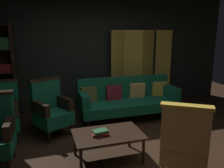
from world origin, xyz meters
name	(u,v)px	position (x,y,z in m)	size (l,w,h in m)	color
ground_plane	(127,154)	(0.00, 0.00, 0.00)	(10.00, 10.00, 0.00)	black
back_wall	(91,51)	(0.00, 2.45, 1.40)	(7.20, 0.10, 2.80)	black
folding_screen	(141,67)	(1.25, 2.32, 0.99)	(1.71, 0.31, 1.90)	#B29338
velvet_couch	(127,98)	(0.55, 1.46, 0.46)	(2.12, 0.78, 0.88)	black
coffee_table	(108,136)	(-0.33, -0.05, 0.37)	(1.00, 0.64, 0.42)	black
armchair_gilt_accent	(184,142)	(0.48, -0.72, 0.49)	(0.80, 0.80, 1.04)	gold
armchair_wing_left	(51,109)	(-1.07, 1.10, 0.49)	(0.78, 0.78, 1.04)	black
armchair_wing_right	(2,113)	(-1.90, 1.15, 0.49)	(0.61, 0.60, 1.04)	black
book_red_leather	(100,134)	(-0.45, -0.07, 0.44)	(0.23, 0.15, 0.04)	maroon
book_green_cloth	(100,131)	(-0.45, -0.07, 0.48)	(0.21, 0.14, 0.04)	#1E4C28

